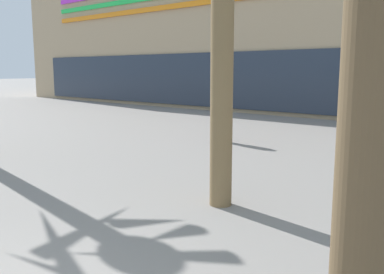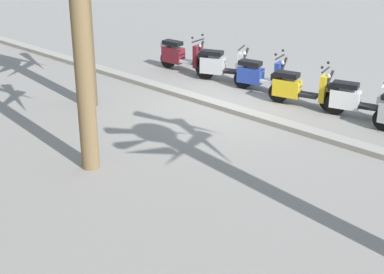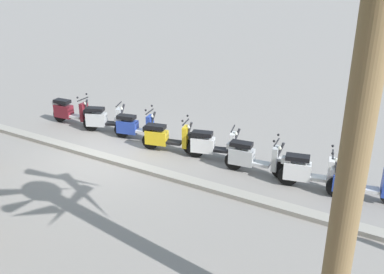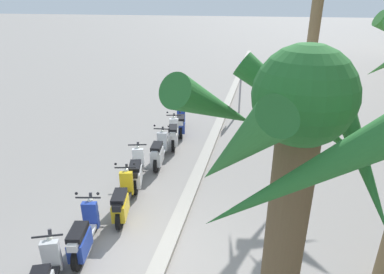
{
  "view_description": "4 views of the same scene",
  "coord_description": "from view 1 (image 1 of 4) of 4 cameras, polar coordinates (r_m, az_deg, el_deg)",
  "views": [
    {
      "loc": [
        3.46,
        -0.61,
        2.1
      ],
      "look_at": [
        -0.46,
        3.95,
        1.14
      ],
      "focal_mm": 39.36,
      "sensor_mm": 36.0,
      "label": 1
    },
    {
      "loc": [
        -8.75,
        10.66,
        4.9
      ],
      "look_at": [
        -2.18,
        3.59,
        0.86
      ],
      "focal_mm": 54.08,
      "sensor_mm": 36.0,
      "label": 2
    },
    {
      "loc": [
        -8.12,
        8.64,
        5.3
      ],
      "look_at": [
        -3.0,
        0.0,
        1.24
      ],
      "focal_mm": 39.46,
      "sensor_mm": 36.0,
      "label": 3
    },
    {
      "loc": [
        5.18,
        1.99,
        5.14
      ],
      "look_at": [
        -4.16,
        -0.09,
        1.1
      ],
      "focal_mm": 30.98,
      "sensor_mm": 36.0,
      "label": 4
    }
  ],
  "objects": [
    {
      "name": "pedestrian_strolling_near_curb",
      "position": [
        12.42,
        4.01,
        3.39
      ],
      "size": [
        0.45,
        0.38,
        1.66
      ],
      "color": "#2D3351",
      "rests_on": "ground"
    }
  ]
}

